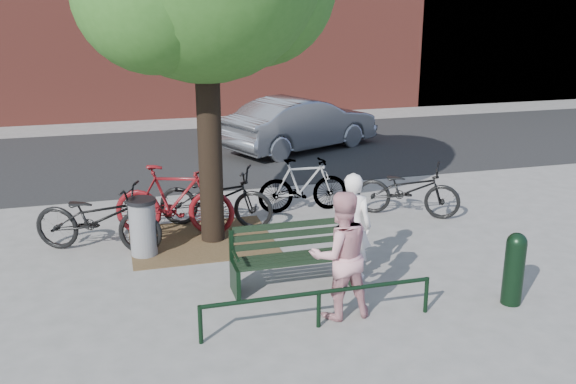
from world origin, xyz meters
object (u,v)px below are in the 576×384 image
object	(u,v)px
person_left	(352,226)
litter_bin	(143,227)
person_right	(340,255)
bicycle_c	(216,197)
bollard	(514,266)
park_bench	(291,255)
parked_car	(302,124)

from	to	relation	value
person_left	litter_bin	size ratio (longest dim) A/B	1.68
person_right	litter_bin	size ratio (longest dim) A/B	1.78
bicycle_c	bollard	bearing A→B (deg)	-115.78
park_bench	bollard	bearing A→B (deg)	-26.27
person_left	bollard	size ratio (longest dim) A/B	1.57
person_left	parked_car	size ratio (longest dim) A/B	0.37
park_bench	parked_car	world-z (taller)	parked_car
person_left	bicycle_c	bearing A→B (deg)	-26.64
litter_bin	parked_car	distance (m)	8.00
person_right	bicycle_c	world-z (taller)	person_right
bicycle_c	parked_car	distance (m)	6.38
park_bench	bicycle_c	size ratio (longest dim) A/B	0.82
bollard	bicycle_c	size ratio (longest dim) A/B	0.48
litter_bin	bicycle_c	distance (m)	1.71
park_bench	litter_bin	world-z (taller)	park_bench
park_bench	bicycle_c	world-z (taller)	bicycle_c
litter_bin	bicycle_c	xyz separation A→B (m)	(1.35, 1.04, 0.07)
litter_bin	person_left	bearing A→B (deg)	-29.61
park_bench	parked_car	xyz separation A→B (m)	(2.65, 8.25, 0.25)
person_left	bollard	distance (m)	2.31
park_bench	person_right	world-z (taller)	person_right
person_left	bollard	bearing A→B (deg)	174.66
bollard	parked_car	size ratio (longest dim) A/B	0.23
person_left	person_right	size ratio (longest dim) A/B	0.94
bollard	litter_bin	world-z (taller)	bollard
bollard	park_bench	bearing A→B (deg)	153.73
person_left	person_right	distance (m)	1.26
bicycle_c	park_bench	bearing A→B (deg)	-142.25
bicycle_c	parked_car	xyz separation A→B (m)	(3.28, 5.47, 0.17)
park_bench	person_left	distance (m)	1.01
park_bench	person_left	size ratio (longest dim) A/B	1.08
person_left	bollard	world-z (taller)	person_left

